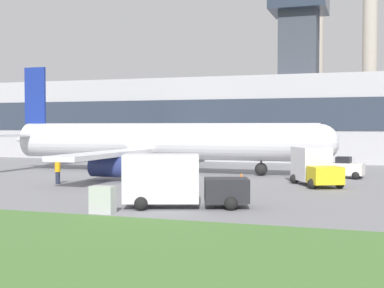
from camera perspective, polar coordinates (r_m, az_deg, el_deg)
name	(u,v)px	position (r m, az deg, el deg)	size (l,w,h in m)	color
ground_plane	(157,178)	(43.66, -3.72, -3.65)	(400.00, 400.00, 0.00)	gray
terminal_building	(239,117)	(69.22, 5.06, 2.92)	(79.83, 12.89, 21.95)	#B2B2B7
smokestack_left	(316,65)	(105.85, 13.13, 8.23)	(3.00, 3.00, 31.63)	#B2A899
smokestack_right	(370,58)	(103.35, 18.43, 8.68)	(2.99, 2.99, 32.88)	#B2A899
airplane	(157,142)	(48.67, -3.79, 0.19)	(31.41, 29.54, 9.99)	silver
pushback_tug	(344,169)	(45.28, 15.86, -2.54)	(3.38, 2.62, 1.74)	white
baggage_truck	(314,167)	(39.16, 12.91, -2.42)	(4.09, 5.32, 2.71)	yellow
fuel_truck	(176,182)	(27.75, -1.68, -4.06)	(6.71, 3.84, 2.78)	#232328
ground_crew_person	(58,171)	(40.24, -14.13, -2.83)	(0.57, 0.57, 1.84)	#23283D
traffic_cone_near_nose	(301,177)	(42.17, 11.57, -3.49)	(0.55, 0.55, 0.62)	black
traffic_cone_wingtip	(241,177)	(40.84, 5.29, -3.58)	(0.66, 0.66, 0.71)	black
utility_cabinet	(103,200)	(26.39, -9.52, -5.89)	(1.19, 0.63, 1.33)	#B2B7B2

